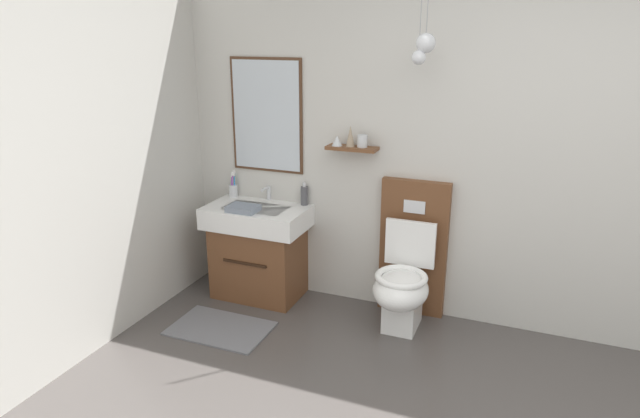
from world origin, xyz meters
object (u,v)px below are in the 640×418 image
Objects in this scene: vanity_sink_left at (259,248)px; folded_hand_towel at (243,208)px; soap_dispenser at (304,195)px; toothbrush_cup at (233,189)px; toilet at (407,273)px.

folded_hand_towel is at bearing -105.83° from vanity_sink_left.
toothbrush_cup is at bearing -179.09° from soap_dispenser.
toilet is 1.26m from folded_hand_towel.
toothbrush_cup is 0.61m from soap_dispenser.
toilet is 4.55× the size of folded_hand_towel.
folded_hand_towel is (0.26, -0.30, -0.04)m from toothbrush_cup.
toilet is at bearing -6.30° from toothbrush_cup.
vanity_sink_left is 4.28× the size of soap_dispenser.
soap_dispenser is (0.61, 0.01, 0.02)m from toothbrush_cup.
toothbrush_cup reaches higher than soap_dispenser.
vanity_sink_left is 0.39m from folded_hand_towel.
toilet is at bearing 0.07° from vanity_sink_left.
soap_dispenser is 0.47m from folded_hand_towel.
toilet reaches higher than toothbrush_cup.
soap_dispenser reaches higher than folded_hand_towel.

